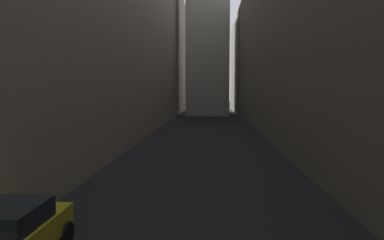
{
  "coord_description": "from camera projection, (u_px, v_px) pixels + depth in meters",
  "views": [
    {
      "loc": [
        0.57,
        8.92,
        4.32
      ],
      "look_at": [
        0.0,
        20.44,
        3.45
      ],
      "focal_mm": 35.27,
      "sensor_mm": 36.0,
      "label": 1
    }
  ],
  "objects": [
    {
      "name": "building_block_right",
      "position": [
        326.0,
        42.0,
        39.92
      ],
      "size": [
        14.54,
        108.0,
        19.13
      ],
      "primitive_type": "cube",
      "color": "#60594F",
      "rests_on": "ground"
    },
    {
      "name": "parked_car_left_third",
      "position": [
        10.0,
        233.0,
        9.38
      ],
      "size": [
        1.95,
        3.92,
        1.54
      ],
      "rotation": [
        0.0,
        0.0,
        1.57
      ],
      "color": "#A59919",
      "rests_on": "ground"
    },
    {
      "name": "ground_plane",
      "position": [
        205.0,
        133.0,
        39.28
      ],
      "size": [
        264.0,
        264.0,
        0.0
      ],
      "primitive_type": "plane",
      "color": "black"
    },
    {
      "name": "building_block_left",
      "position": [
        108.0,
        18.0,
        40.87
      ],
      "size": [
        10.1,
        108.0,
        24.5
      ],
      "primitive_type": "cube",
      "color": "#756B5B",
      "rests_on": "ground"
    }
  ]
}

